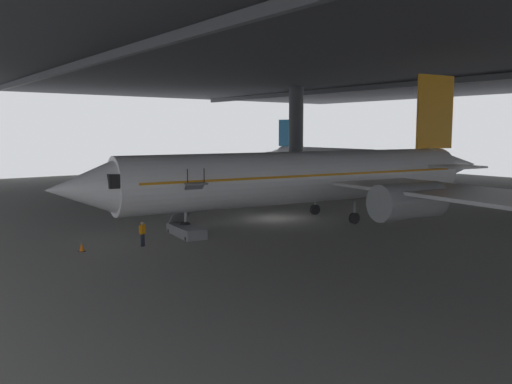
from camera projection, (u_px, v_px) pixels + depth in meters
ground_plane at (276, 219)px, 44.70m from camera, size 110.00×110.00×0.00m
hangar_structure at (386, 59)px, 51.37m from camera, size 121.00×99.00×14.99m
airplane_main at (311, 177)px, 43.08m from camera, size 39.39×40.51×12.51m
boarding_stairs at (187, 225)px, 37.36m from camera, size 4.56×2.02×4.88m
crew_worker_by_stairs at (142, 232)px, 33.98m from camera, size 0.34×0.52×1.61m
airplane_distant at (322, 156)px, 89.76m from camera, size 28.91×27.78×9.41m
traffic_cone_orange at (82, 247)px, 32.59m from camera, size 0.36×0.36×0.60m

